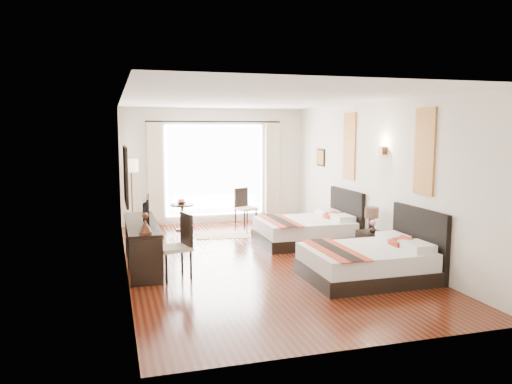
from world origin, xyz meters
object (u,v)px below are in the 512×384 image
object	(u,v)px
desk_chair	(176,258)
floor_lamp	(131,170)
television	(143,210)
console_desk	(142,245)
bed_near	(371,261)
bed_far	(308,230)
window_chair	(245,214)
fruit_bowl	(181,203)
side_table	(182,217)
vase	(373,227)
table_lamp	(372,214)
nightstand	(371,244)

from	to	relation	value
desk_chair	floor_lamp	size ratio (longest dim) A/B	0.62
television	console_desk	bearing A→B (deg)	12.18
bed_near	floor_lamp	size ratio (longest dim) A/B	1.17
bed_far	floor_lamp	world-z (taller)	floor_lamp
bed_near	window_chair	xyz separation A→B (m)	(-0.74, 4.70, -0.00)
television	fruit_bowl	size ratio (longest dim) A/B	3.58
bed_near	bed_far	xyz separation A→B (m)	(-0.00, 2.53, 0.00)
side_table	desk_chair	bearing A→B (deg)	-99.56
bed_far	floor_lamp	distance (m)	4.31
bed_far	vase	bearing A→B (deg)	-66.66
console_desk	table_lamp	bearing A→B (deg)	-6.19
desk_chair	side_table	xyz separation A→B (m)	(0.61, 3.64, -0.00)
bed_near	nightstand	world-z (taller)	bed_near
television	fruit_bowl	bearing A→B (deg)	-14.80
bed_far	desk_chair	world-z (taller)	bed_far
bed_near	side_table	size ratio (longest dim) A/B	3.14
bed_near	vase	xyz separation A→B (m)	(0.63, 1.07, 0.29)
bed_far	table_lamp	world-z (taller)	bed_far
table_lamp	vase	world-z (taller)	table_lamp
television	window_chair	size ratio (longest dim) A/B	0.87
vase	fruit_bowl	size ratio (longest dim) A/B	0.60
television	table_lamp	bearing A→B (deg)	-90.06
bed_far	fruit_bowl	bearing A→B (deg)	138.17
console_desk	fruit_bowl	xyz separation A→B (m)	(1.06, 2.90, 0.25)
side_table	fruit_bowl	distance (m)	0.33
nightstand	desk_chair	distance (m)	3.55
bed_far	table_lamp	distance (m)	1.55
bed_far	vase	xyz separation A→B (m)	(0.63, -1.46, 0.29)
side_table	television	bearing A→B (deg)	-109.25
fruit_bowl	floor_lamp	bearing A→B (deg)	158.26
television	floor_lamp	xyz separation A→B (m)	(-0.03, 3.47, 0.39)
table_lamp	bed_near	bearing A→B (deg)	-119.21
table_lamp	nightstand	bearing A→B (deg)	-115.24
vase	nightstand	bearing A→B (deg)	71.40
bed_near	table_lamp	xyz separation A→B (m)	(0.69, 1.24, 0.49)
table_lamp	console_desk	bearing A→B (deg)	173.81
side_table	bed_near	bearing A→B (deg)	-63.57
side_table	bed_far	bearing A→B (deg)	-41.82
bed_near	bed_far	distance (m)	2.53
console_desk	bed_far	bearing A→B (deg)	14.40
bed_far	console_desk	size ratio (longest dim) A/B	0.86
bed_near	desk_chair	world-z (taller)	bed_near
television	window_chair	distance (m)	4.15
floor_lamp	window_chair	bearing A→B (deg)	-6.70
side_table	window_chair	world-z (taller)	window_chair
floor_lamp	window_chair	xyz separation A→B (m)	(2.62, -0.31, -1.10)
table_lamp	floor_lamp	xyz separation A→B (m)	(-4.05, 3.77, 0.60)
bed_far	side_table	distance (m)	3.04
nightstand	floor_lamp	bearing A→B (deg)	136.42
table_lamp	television	distance (m)	4.03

